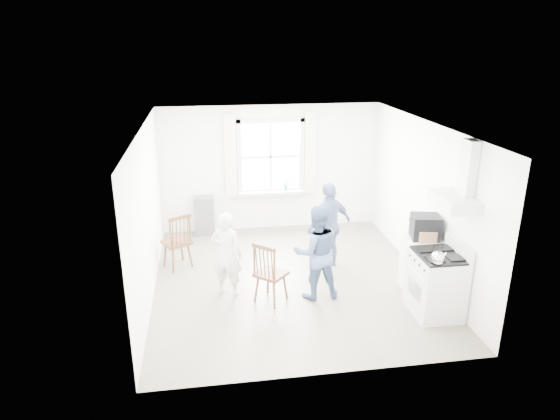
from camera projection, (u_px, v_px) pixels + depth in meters
The scene contains 15 objects.
room_shell at pixel (292, 207), 7.97m from camera, with size 4.62×5.12×2.64m.
window_assembly at pixel (271, 161), 10.20m from camera, with size 1.88×0.24×1.70m.
range_hood at pixel (458, 190), 6.82m from camera, with size 0.45×0.76×0.94m.
shelf_unit at pixel (205, 215), 10.24m from camera, with size 0.40×0.30×0.80m, color slate.
gas_stove at pixel (436, 283), 7.26m from camera, with size 0.68×0.76×1.12m.
kettle at pixel (438, 257), 6.79m from camera, with size 0.18×0.18×0.25m.
low_cabinet at pixel (421, 265), 7.94m from camera, with size 0.50×0.55×0.90m, color silver.
stereo_stack at pixel (425, 227), 7.74m from camera, with size 0.49×0.45×0.38m.
cardboard_box at pixel (426, 236), 7.66m from camera, with size 0.27×0.19×0.17m, color #9D6E4C.
windsor_chair_a at pixel (179, 236), 8.62m from camera, with size 0.58×0.57×1.02m.
windsor_chair_b at pixel (267, 267), 7.47m from camera, with size 0.59×0.59×1.00m.
person_left at pixel (227, 254), 7.73m from camera, with size 0.50×0.50×1.38m, color silver.
person_mid at pixel (316, 252), 7.64m from camera, with size 0.74×0.74×1.51m, color #4A618A.
person_right at pixel (329, 225), 8.68m from camera, with size 0.90×0.90×1.54m, color navy.
potted_plant at pixel (286, 184), 10.32m from camera, with size 0.16×0.16×0.29m, color #35773D.
Camera 1 is at (-1.34, -7.42, 3.90)m, focal length 32.00 mm.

